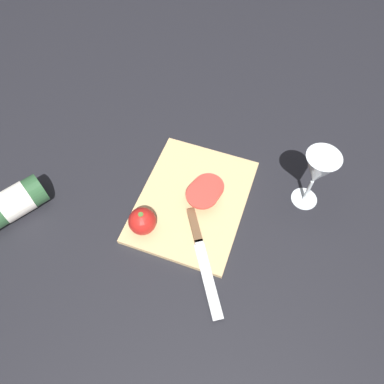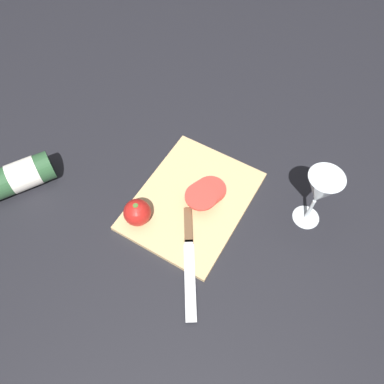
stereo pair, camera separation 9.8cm
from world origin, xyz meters
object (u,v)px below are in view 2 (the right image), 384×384
Objects in this scene: tomato_slice_stack_near at (206,193)px; wine_glass at (320,191)px; whole_tomato at (137,212)px; knife at (189,239)px; wine_bottle at (15,178)px.

wine_glass is at bearing 108.29° from tomato_slice_stack_near.
whole_tomato reaches higher than tomato_slice_stack_near.
tomato_slice_stack_near reaches higher than knife.
wine_bottle is at bearing -77.44° from whole_tomato.
wine_bottle is 0.36m from whole_tomato.
knife is (-0.09, 0.49, -0.02)m from wine_bottle.
knife is at bearing 10.85° from tomato_slice_stack_near.
tomato_slice_stack_near is (-0.23, 0.47, -0.01)m from wine_bottle.
knife is 0.14m from tomato_slice_stack_near.
wine_bottle is at bearing -64.11° from tomato_slice_stack_near.
whole_tomato is (0.23, -0.37, -0.08)m from wine_glass.
knife is at bearing 95.36° from whole_tomato.
wine_bottle is 0.79m from wine_glass.
wine_bottle is 1.55× the size of wine_glass.
knife is at bearing -46.33° from wine_glass.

